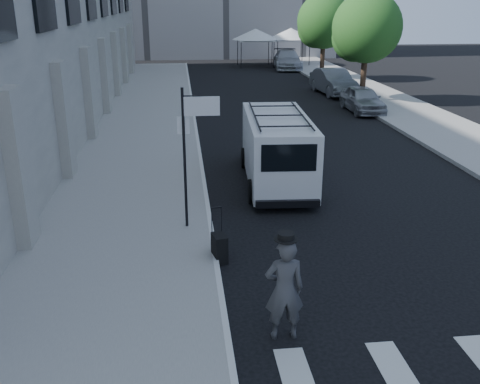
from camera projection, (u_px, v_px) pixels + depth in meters
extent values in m
plane|color=black|center=(318.00, 289.00, 10.93)|extent=(120.00, 120.00, 0.00)
cube|color=gray|center=(147.00, 122.00, 25.41)|extent=(4.50, 48.00, 0.15)
cube|color=gray|center=(385.00, 101.00, 30.54)|extent=(4.00, 56.00, 0.15)
cylinder|color=black|center=(185.00, 160.00, 13.00)|extent=(0.07, 0.07, 3.50)
cube|color=white|center=(183.00, 125.00, 12.73)|extent=(0.30, 0.03, 0.42)
cube|color=white|center=(202.00, 106.00, 12.61)|extent=(0.85, 0.06, 0.45)
cylinder|color=black|center=(363.00, 78.00, 29.94)|extent=(0.32, 0.32, 2.80)
sphere|color=#1A4817|center=(367.00, 27.00, 29.01)|extent=(3.80, 3.80, 3.80)
sphere|color=#1A4817|center=(356.00, 38.00, 29.72)|extent=(2.66, 2.66, 2.66)
cylinder|color=black|center=(322.00, 61.00, 38.35)|extent=(0.32, 0.32, 2.80)
sphere|color=#1A4817|center=(324.00, 21.00, 37.42)|extent=(3.80, 3.80, 3.80)
sphere|color=#1A4817|center=(316.00, 29.00, 38.13)|extent=(2.66, 2.66, 2.66)
cylinder|color=black|center=(241.00, 55.00, 45.03)|extent=(0.06, 0.06, 2.20)
cylinder|color=black|center=(274.00, 55.00, 45.32)|extent=(0.06, 0.06, 2.20)
cylinder|color=black|center=(238.00, 52.00, 47.65)|extent=(0.06, 0.06, 2.20)
cylinder|color=black|center=(269.00, 52.00, 47.94)|extent=(0.06, 0.06, 2.20)
cube|color=white|center=(255.00, 40.00, 46.09)|extent=(3.00, 3.00, 0.12)
cone|color=white|center=(255.00, 34.00, 45.92)|extent=(4.00, 4.00, 0.90)
cylinder|color=black|center=(277.00, 54.00, 45.83)|extent=(0.06, 0.06, 2.20)
cylinder|color=black|center=(309.00, 54.00, 46.13)|extent=(0.06, 0.06, 2.20)
cylinder|color=black|center=(272.00, 51.00, 48.45)|extent=(0.06, 0.06, 2.20)
cylinder|color=black|center=(302.00, 51.00, 48.74)|extent=(0.06, 0.06, 2.20)
cube|color=white|center=(291.00, 39.00, 46.90)|extent=(3.00, 3.00, 0.12)
cone|color=white|center=(291.00, 33.00, 46.73)|extent=(4.00, 4.00, 0.90)
imported|color=#3D3E40|center=(284.00, 290.00, 9.07)|extent=(0.69, 0.45, 1.87)
cube|color=black|center=(219.00, 251.00, 12.20)|extent=(0.24, 0.46, 0.34)
cube|color=black|center=(220.00, 248.00, 11.97)|extent=(0.37, 0.50, 0.65)
cylinder|color=black|center=(212.00, 221.00, 11.91)|extent=(0.02, 0.02, 0.61)
cylinder|color=black|center=(221.00, 219.00, 11.98)|extent=(0.02, 0.02, 0.61)
cube|color=black|center=(216.00, 208.00, 11.84)|extent=(0.25, 0.08, 0.03)
cube|color=white|center=(277.00, 148.00, 16.76)|extent=(2.16, 5.15, 1.96)
cube|color=white|center=(268.00, 141.00, 19.52)|extent=(1.82, 0.94, 1.03)
cube|color=black|center=(289.00, 158.00, 14.27)|extent=(1.50, 0.16, 0.75)
cylinder|color=black|center=(245.00, 158.00, 18.67)|extent=(0.30, 0.72, 0.71)
cylinder|color=black|center=(296.00, 157.00, 18.76)|extent=(0.30, 0.72, 0.71)
cylinder|color=black|center=(253.00, 191.00, 15.42)|extent=(0.30, 0.72, 0.71)
cylinder|color=black|center=(314.00, 190.00, 15.51)|extent=(0.30, 0.72, 0.71)
imported|color=#909497|center=(363.00, 99.00, 27.83)|extent=(1.58, 3.93, 1.34)
imported|color=slate|center=(333.00, 82.00, 32.95)|extent=(2.01, 4.80, 1.54)
imported|color=#AFB2B8|center=(287.00, 60.00, 44.97)|extent=(2.70, 5.54, 1.55)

